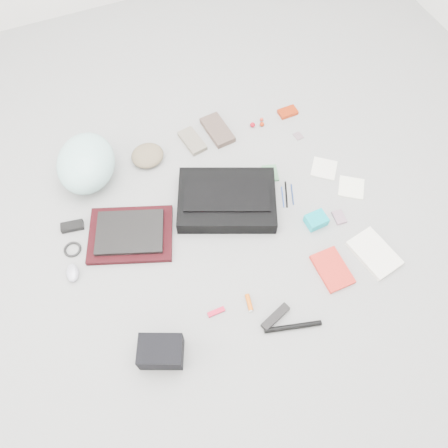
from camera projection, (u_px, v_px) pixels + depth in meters
name	position (u px, v px, depth m)	size (l,w,h in m)	color
ground_plane	(224.00, 229.00, 2.22)	(4.00, 4.00, 0.00)	gray
messenger_bag	(227.00, 200.00, 2.25)	(0.50, 0.35, 0.08)	black
bag_flap	(227.00, 195.00, 2.21)	(0.43, 0.20, 0.01)	black
laptop_sleeve	(131.00, 234.00, 2.18)	(0.41, 0.31, 0.03)	black
laptop	(130.00, 232.00, 2.16)	(0.33, 0.24, 0.02)	black
bike_helmet	(86.00, 163.00, 2.28)	(0.30, 0.37, 0.22)	#B0ECE7
beanie	(147.00, 155.00, 2.40)	(0.18, 0.17, 0.06)	#79674D
mitten_left	(192.00, 141.00, 2.48)	(0.09, 0.18, 0.03)	gray
mitten_right	(217.00, 130.00, 2.51)	(0.11, 0.23, 0.03)	brown
power_brick	(72.00, 226.00, 2.21)	(0.11, 0.05, 0.03)	black
cable_coil	(72.00, 249.00, 2.15)	(0.09, 0.09, 0.01)	black
mouse	(73.00, 273.00, 2.08)	(0.06, 0.10, 0.04)	#ADACBF
camera_bag	(161.00, 352.00, 1.86)	(0.19, 0.13, 0.12)	black
multitool	(216.00, 312.00, 2.00)	(0.08, 0.02, 0.01)	red
toiletry_tube_white	(249.00, 306.00, 2.01)	(0.02, 0.02, 0.06)	silver
toiletry_tube_orange	(249.00, 302.00, 2.01)	(0.02, 0.02, 0.08)	#DD5A0D
u_lock	(275.00, 317.00, 1.98)	(0.15, 0.04, 0.03)	black
bike_pump	(293.00, 327.00, 1.96)	(0.02, 0.02, 0.26)	black
book_red	(332.00, 269.00, 2.10)	(0.14, 0.21, 0.02)	red
book_white	(374.00, 253.00, 2.14)	(0.16, 0.24, 0.03)	white
notepad	(270.00, 173.00, 2.38)	(0.08, 0.11, 0.01)	#4A7D54
pen_blue	(283.00, 197.00, 2.31)	(0.01, 0.01, 0.13)	#2648A5
pen_black	(286.00, 194.00, 2.31)	(0.01, 0.01, 0.16)	black
pen_navy	(292.00, 194.00, 2.31)	(0.01, 0.01, 0.13)	navy
accordion_wallet	(316.00, 220.00, 2.21)	(0.10, 0.08, 0.05)	#03B0BE
card_deck	(339.00, 217.00, 2.24)	(0.05, 0.08, 0.01)	gray
napkin_top	(324.00, 168.00, 2.40)	(0.13, 0.13, 0.01)	white
napkin_bottom	(351.00, 187.00, 2.33)	(0.13, 0.13, 0.01)	white
lollipop_a	(253.00, 125.00, 2.53)	(0.03, 0.03, 0.03)	#A30917
lollipop_b	(262.00, 124.00, 2.54)	(0.03, 0.03, 0.03)	#A42507
lollipop_c	(262.00, 119.00, 2.56)	(0.02, 0.02, 0.02)	#B63121
altoids_tin	(288.00, 112.00, 2.59)	(0.11, 0.07, 0.02)	#A7290B
stamp_sheet	(298.00, 136.00, 2.51)	(0.04, 0.05, 0.00)	gray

